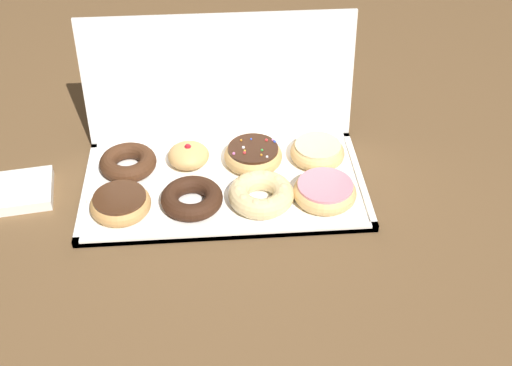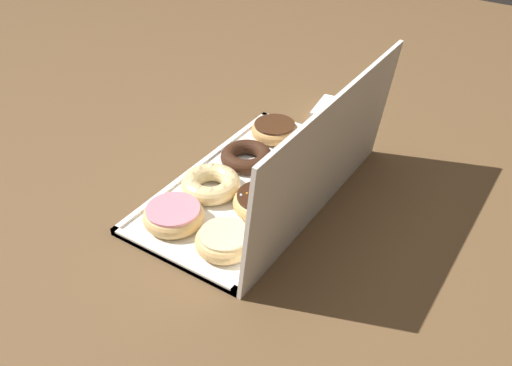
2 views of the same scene
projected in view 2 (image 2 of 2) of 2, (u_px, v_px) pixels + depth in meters
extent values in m
plane|color=brown|center=(253.00, 189.00, 1.16)|extent=(3.00, 3.00, 0.00)
cube|color=white|center=(253.00, 187.00, 1.16)|extent=(0.53, 0.29, 0.01)
cube|color=white|center=(201.00, 165.00, 1.22)|extent=(0.53, 0.01, 0.01)
cube|color=white|center=(311.00, 208.00, 1.09)|extent=(0.53, 0.01, 0.01)
cube|color=white|center=(313.00, 132.00, 1.33)|extent=(0.01, 0.29, 0.01)
cube|color=white|center=(172.00, 259.00, 0.98)|extent=(0.01, 0.29, 0.01)
cube|color=white|center=(328.00, 158.00, 1.01)|extent=(0.53, 0.04, 0.28)
torus|color=tan|center=(275.00, 130.00, 1.30)|extent=(0.11, 0.11, 0.03)
cylinder|color=#472816|center=(275.00, 125.00, 1.29)|extent=(0.10, 0.10, 0.01)
torus|color=#381E11|center=(247.00, 157.00, 1.21)|extent=(0.11, 0.11, 0.03)
torus|color=#EACC8C|center=(211.00, 184.00, 1.12)|extent=(0.12, 0.12, 0.04)
sphere|color=#EACC8C|center=(198.00, 190.00, 1.09)|extent=(0.02, 0.02, 0.02)
sphere|color=#EACC8C|center=(210.00, 192.00, 1.08)|extent=(0.02, 0.02, 0.02)
sphere|color=#EACC8C|center=(223.00, 189.00, 1.09)|extent=(0.02, 0.02, 0.02)
sphere|color=#EACC8C|center=(230.00, 183.00, 1.11)|extent=(0.02, 0.02, 0.02)
sphere|color=#EACC8C|center=(230.00, 175.00, 1.13)|extent=(0.02, 0.02, 0.02)
sphere|color=#EACC8C|center=(223.00, 170.00, 1.15)|extent=(0.02, 0.02, 0.02)
sphere|color=#EACC8C|center=(211.00, 168.00, 1.15)|extent=(0.02, 0.02, 0.02)
sphere|color=#EACC8C|center=(199.00, 171.00, 1.14)|extent=(0.02, 0.02, 0.02)
sphere|color=#EACC8C|center=(192.00, 177.00, 1.13)|extent=(0.02, 0.02, 0.02)
sphere|color=#EACC8C|center=(191.00, 184.00, 1.11)|extent=(0.02, 0.02, 0.02)
torus|color=#E5B770|center=(174.00, 216.00, 1.05)|extent=(0.12, 0.12, 0.03)
cylinder|color=pink|center=(173.00, 209.00, 1.04)|extent=(0.10, 0.10, 0.01)
torus|color=#472816|center=(321.00, 147.00, 1.24)|extent=(0.11, 0.11, 0.03)
ellipsoid|color=tan|center=(298.00, 171.00, 1.16)|extent=(0.08, 0.08, 0.04)
sphere|color=#B21923|center=(298.00, 163.00, 1.15)|extent=(0.01, 0.01, 0.01)
torus|color=tan|center=(262.00, 203.00, 1.08)|extent=(0.12, 0.12, 0.04)
cylinder|color=#381E11|center=(262.00, 196.00, 1.07)|extent=(0.10, 0.10, 0.01)
sphere|color=red|center=(260.00, 187.00, 1.08)|extent=(0.01, 0.01, 0.01)
sphere|color=pink|center=(260.00, 209.00, 1.03)|extent=(0.00, 0.00, 0.00)
sphere|color=white|center=(241.00, 195.00, 1.06)|extent=(0.01, 0.01, 0.01)
sphere|color=blue|center=(275.00, 198.00, 1.05)|extent=(0.00, 0.00, 0.00)
sphere|color=blue|center=(257.00, 209.00, 1.03)|extent=(0.01, 0.01, 0.01)
sphere|color=orange|center=(247.00, 193.00, 1.07)|extent=(0.00, 0.00, 0.00)
sphere|color=pink|center=(265.00, 181.00, 1.10)|extent=(0.01, 0.01, 0.01)
sphere|color=orange|center=(279.00, 193.00, 1.07)|extent=(0.00, 0.00, 0.00)
sphere|color=white|center=(268.00, 189.00, 1.08)|extent=(0.01, 0.01, 0.01)
sphere|color=red|center=(264.00, 206.00, 1.04)|extent=(0.01, 0.01, 0.01)
sphere|color=green|center=(253.00, 197.00, 1.06)|extent=(0.01, 0.01, 0.01)
sphere|color=yellow|center=(263.00, 188.00, 1.08)|extent=(0.00, 0.00, 0.00)
torus|color=#E5B770|center=(225.00, 241.00, 0.99)|extent=(0.11, 0.11, 0.03)
cylinder|color=beige|center=(225.00, 234.00, 0.98)|extent=(0.09, 0.09, 0.01)
cube|color=white|center=(338.00, 111.00, 1.41)|extent=(0.13, 0.13, 0.02)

